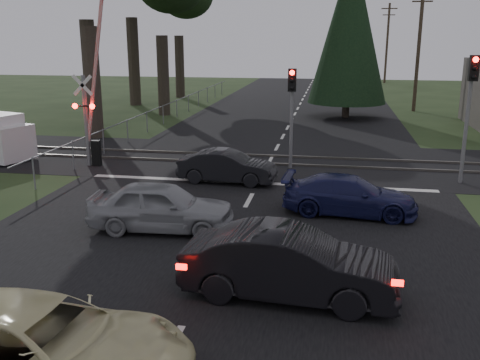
% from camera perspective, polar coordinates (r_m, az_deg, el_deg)
% --- Properties ---
extents(ground, '(120.00, 120.00, 0.00)m').
position_cam_1_polar(ground, '(12.48, -3.41, -10.27)').
color(ground, '#233518').
rests_on(ground, ground).
extents(road, '(14.00, 100.00, 0.01)m').
position_cam_1_polar(road, '(21.79, 2.60, 0.90)').
color(road, black).
rests_on(road, ground).
extents(rail_corridor, '(120.00, 8.00, 0.01)m').
position_cam_1_polar(rail_corridor, '(23.72, 3.22, 2.07)').
color(rail_corridor, black).
rests_on(rail_corridor, ground).
extents(stop_line, '(13.00, 0.35, 0.00)m').
position_cam_1_polar(stop_line, '(20.07, 1.94, -0.32)').
color(stop_line, silver).
rests_on(stop_line, ground).
extents(rail_near, '(120.00, 0.12, 0.10)m').
position_cam_1_polar(rail_near, '(22.94, 2.98, 1.74)').
color(rail_near, '#59544C').
rests_on(rail_near, ground).
extents(rail_far, '(120.00, 0.12, 0.10)m').
position_cam_1_polar(rail_far, '(24.49, 3.44, 2.59)').
color(rail_far, '#59544C').
rests_on(rail_far, ground).
extents(crossing_signal, '(1.62, 0.38, 6.96)m').
position_cam_1_polar(crossing_signal, '(23.24, -15.62, 6.41)').
color(crossing_signal, slate).
rests_on(crossing_signal, ground).
extents(traffic_signal_right, '(0.68, 0.48, 4.70)m').
position_cam_1_polar(traffic_signal_right, '(21.11, 23.51, 8.35)').
color(traffic_signal_right, slate).
rests_on(traffic_signal_right, ground).
extents(traffic_signal_center, '(0.32, 0.48, 4.10)m').
position_cam_1_polar(traffic_signal_center, '(21.85, 5.55, 8.36)').
color(traffic_signal_center, slate).
rests_on(traffic_signal_center, ground).
extents(utility_pole_mid, '(1.80, 0.26, 9.00)m').
position_cam_1_polar(utility_pole_mid, '(41.38, 18.54, 13.49)').
color(utility_pole_mid, '#4C3D2D').
rests_on(utility_pole_mid, ground).
extents(utility_pole_far, '(1.80, 0.26, 9.00)m').
position_cam_1_polar(utility_pole_far, '(66.23, 15.43, 14.04)').
color(utility_pole_far, '#4C3D2D').
rests_on(utility_pole_far, ground).
extents(conifer_tree, '(5.20, 5.20, 11.00)m').
position_cam_1_polar(conifer_tree, '(36.98, 11.65, 15.80)').
color(conifer_tree, '#473D33').
rests_on(conifer_tree, ground).
extents(fence_left, '(0.10, 36.00, 1.20)m').
position_cam_1_polar(fence_left, '(35.46, -7.42, 6.30)').
color(fence_left, slate).
rests_on(fence_left, ground).
extents(cream_coupe, '(5.00, 2.62, 1.34)m').
position_cam_1_polar(cream_coupe, '(9.26, -20.40, -16.21)').
color(cream_coupe, beige).
rests_on(cream_coupe, ground).
extents(dark_hatchback, '(4.59, 1.88, 1.48)m').
position_cam_1_polar(dark_hatchback, '(11.33, 5.30, -8.94)').
color(dark_hatchback, black).
rests_on(dark_hatchback, ground).
extents(silver_car, '(4.17, 1.86, 1.39)m').
position_cam_1_polar(silver_car, '(15.24, -8.37, -2.82)').
color(silver_car, gray).
rests_on(silver_car, ground).
extents(blue_sedan, '(4.20, 1.93, 1.19)m').
position_cam_1_polar(blue_sedan, '(16.81, 11.61, -1.62)').
color(blue_sedan, '#171A46').
rests_on(blue_sedan, ground).
extents(dark_car_far, '(3.75, 1.55, 1.21)m').
position_cam_1_polar(dark_car_far, '(20.06, -1.36, 1.42)').
color(dark_car_far, black).
rests_on(dark_car_far, ground).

